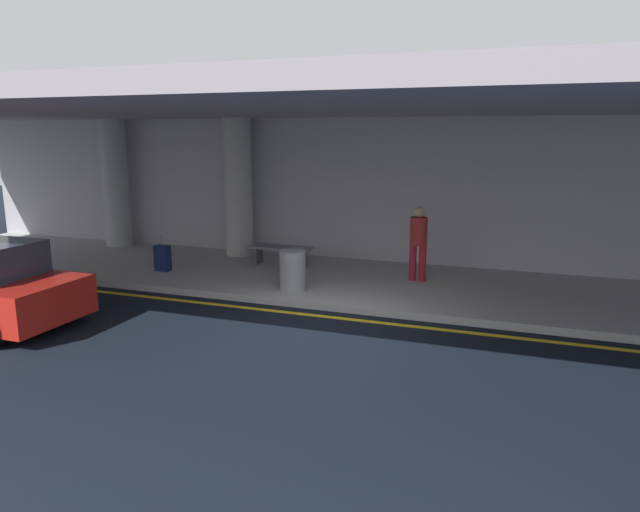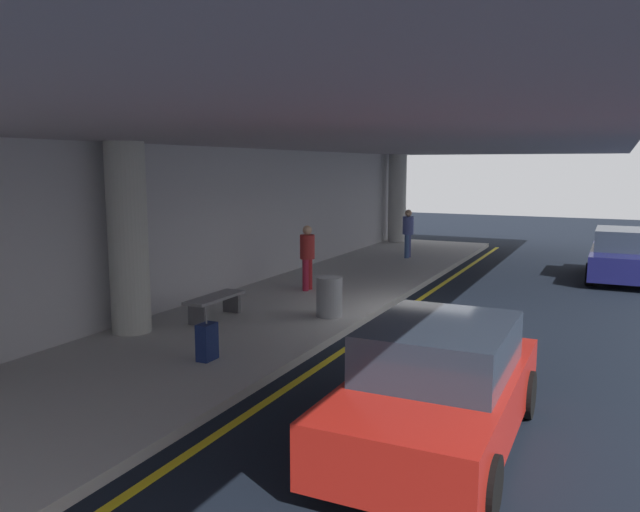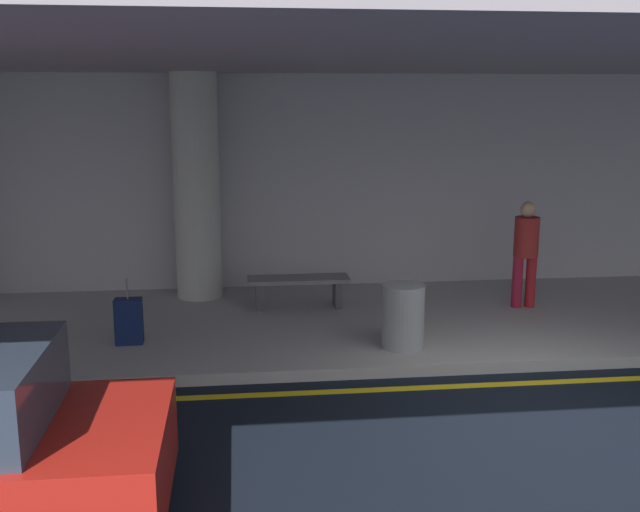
{
  "view_description": "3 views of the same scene",
  "coord_description": "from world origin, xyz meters",
  "views": [
    {
      "loc": [
        3.44,
        -9.35,
        3.4
      ],
      "look_at": [
        -0.48,
        1.41,
        1.0
      ],
      "focal_mm": 32.88,
      "sensor_mm": 36.0,
      "label": 1
    },
    {
      "loc": [
        -13.07,
        -3.72,
        3.36
      ],
      "look_at": [
        -0.41,
        2.33,
        1.31
      ],
      "focal_mm": 35.04,
      "sensor_mm": 36.0,
      "label": 2
    },
    {
      "loc": [
        -3.37,
        -7.55,
        3.4
      ],
      "look_at": [
        -2.24,
        2.39,
        1.27
      ],
      "focal_mm": 41.89,
      "sensor_mm": 36.0,
      "label": 3
    }
  ],
  "objects": [
    {
      "name": "trash_bin_steel",
      "position": [
        -1.21,
        1.73,
        0.57
      ],
      "size": [
        0.56,
        0.56,
        0.85
      ],
      "primitive_type": "cylinder",
      "color": "gray",
      "rests_on": "sidewalk"
    },
    {
      "name": "support_column_center",
      "position": [
        12.0,
        4.67,
        1.97
      ],
      "size": [
        0.75,
        0.75,
        3.65
      ],
      "primitive_type": "cylinder",
      "color": "#B3B3AE",
      "rests_on": "sidewalk"
    },
    {
      "name": "ceiling_overhang",
      "position": [
        0.0,
        2.6,
        3.95
      ],
      "size": [
        28.0,
        13.2,
        0.3
      ],
      "primitive_type": "cube",
      "color": "gray",
      "rests_on": "support_column_far_left"
    },
    {
      "name": "support_column_left_mid",
      "position": [
        -4.0,
        4.67,
        1.97
      ],
      "size": [
        0.75,
        0.75,
        3.65
      ],
      "primitive_type": "cylinder",
      "color": "#B0B1A9",
      "rests_on": "sidewalk"
    },
    {
      "name": "suitcase_upright_primary",
      "position": [
        -4.84,
        2.29,
        0.46
      ],
      "size": [
        0.36,
        0.22,
        0.9
      ],
      "rotation": [
        0.0,
        0.0,
        0.19
      ],
      "color": "#12204F",
      "rests_on": "sidewalk"
    },
    {
      "name": "ground_plane",
      "position": [
        0.0,
        0.0,
        0.0
      ],
      "size": [
        60.0,
        60.0,
        0.0
      ],
      "primitive_type": "plane",
      "color": "black"
    },
    {
      "name": "car_red",
      "position": [
        -5.98,
        -1.91,
        0.71
      ],
      "size": [
        4.1,
        1.92,
        1.5
      ],
      "rotation": [
        0.0,
        0.0,
        0.07
      ],
      "color": "red",
      "rests_on": "ground"
    },
    {
      "name": "traveler_with_luggage",
      "position": [
        1.11,
        3.42,
        1.11
      ],
      "size": [
        0.38,
        0.38,
        1.68
      ],
      "rotation": [
        0.0,
        0.0,
        5.26
      ],
      "color": "maroon",
      "rests_on": "sidewalk"
    },
    {
      "name": "car_navy",
      "position": [
        7.14,
        -3.98,
        0.71
      ],
      "size": [
        4.1,
        1.92,
        1.5
      ],
      "rotation": [
        0.0,
        0.0,
        -0.02
      ],
      "color": "#171953",
      "rests_on": "ground"
    },
    {
      "name": "lane_stripe_yellow",
      "position": [
        0.0,
        0.65,
        0.0
      ],
      "size": [
        26.0,
        0.14,
        0.01
      ],
      "primitive_type": "cube",
      "color": "yellow",
      "rests_on": "ground"
    },
    {
      "name": "terminal_back_wall",
      "position": [
        0.0,
        5.35,
        1.9
      ],
      "size": [
        26.0,
        0.3,
        3.8
      ],
      "primitive_type": "cube",
      "color": "#ACABB2",
      "rests_on": "ground"
    },
    {
      "name": "sidewalk",
      "position": [
        0.0,
        3.1,
        0.07
      ],
      "size": [
        26.0,
        4.2,
        0.15
      ],
      "primitive_type": "cube",
      "color": "#ADACAA",
      "rests_on": "ground"
    },
    {
      "name": "person_waiting_for_ride",
      "position": [
        7.72,
        2.82,
        1.11
      ],
      "size": [
        0.38,
        0.38,
        1.68
      ],
      "rotation": [
        0.0,
        0.0,
        0.28
      ],
      "color": "#3A558A",
      "rests_on": "sidewalk"
    },
    {
      "name": "bench_metal",
      "position": [
        -2.42,
        3.82,
        0.5
      ],
      "size": [
        1.6,
        0.5,
        0.48
      ],
      "color": "slate",
      "rests_on": "sidewalk"
    }
  ]
}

